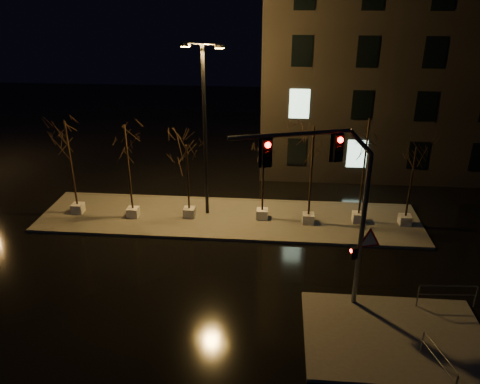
{
  "coord_description": "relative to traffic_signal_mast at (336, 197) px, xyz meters",
  "views": [
    {
      "loc": [
        2.75,
        -18.22,
        12.53
      ],
      "look_at": [
        0.85,
        3.66,
        2.8
      ],
      "focal_mm": 35.0,
      "sensor_mm": 36.0,
      "label": 1
    }
  ],
  "objects": [
    {
      "name": "tree_0",
      "position": [
        -13.98,
        7.7,
        -0.72
      ],
      "size": [
        1.8,
        1.8,
        5.72
      ],
      "color": "silver",
      "rests_on": "median"
    },
    {
      "name": "median",
      "position": [
        -4.98,
        7.88,
        -5.13
      ],
      "size": [
        22.0,
        5.0,
        0.15
      ],
      "primitive_type": "cube",
      "color": "#4E4B45",
      "rests_on": "ground"
    },
    {
      "name": "tree_2",
      "position": [
        -7.28,
        7.74,
        -1.65
      ],
      "size": [
        1.8,
        1.8,
        4.49
      ],
      "color": "silver",
      "rests_on": "median"
    },
    {
      "name": "ground",
      "position": [
        -4.98,
        1.88,
        -5.21
      ],
      "size": [
        90.0,
        90.0,
        0.0
      ],
      "primitive_type": "plane",
      "color": "black",
      "rests_on": "ground"
    },
    {
      "name": "guard_rail_a",
      "position": [
        4.98,
        0.38,
        -4.37
      ],
      "size": [
        2.44,
        0.19,
        1.05
      ],
      "rotation": [
        0.0,
        0.0,
        0.06
      ],
      "color": "slate",
      "rests_on": "sidewalk_corner"
    },
    {
      "name": "sidewalk_corner",
      "position": [
        2.52,
        -1.62,
        -5.13
      ],
      "size": [
        7.0,
        5.0,
        0.15
      ],
      "primitive_type": "cube",
      "color": "#4E4B45",
      "rests_on": "ground"
    },
    {
      "name": "tree_3",
      "position": [
        -3.04,
        7.88,
        -1.44
      ],
      "size": [
        1.8,
        1.8,
        4.77
      ],
      "color": "silver",
      "rests_on": "median"
    },
    {
      "name": "tree_5",
      "position": [
        2.44,
        7.92,
        -0.36
      ],
      "size": [
        1.8,
        1.8,
        6.2
      ],
      "color": "silver",
      "rests_on": "median"
    },
    {
      "name": "tree_4",
      "position": [
        -0.41,
        7.54,
        -0.62
      ],
      "size": [
        1.8,
        1.8,
        5.85
      ],
      "color": "silver",
      "rests_on": "median"
    },
    {
      "name": "streetlight_main",
      "position": [
        -6.31,
        8.3,
        0.54
      ],
      "size": [
        2.39,
        0.92,
        9.7
      ],
      "rotation": [
        0.0,
        0.0,
        -0.28
      ],
      "color": "black",
      "rests_on": "median"
    },
    {
      "name": "building",
      "position": [
        9.02,
        19.88,
        2.29
      ],
      "size": [
        25.0,
        12.0,
        15.0
      ],
      "primitive_type": "cube",
      "color": "black",
      "rests_on": "ground"
    },
    {
      "name": "tree_6",
      "position": [
        5.02,
        7.82,
        -1.51
      ],
      "size": [
        1.8,
        1.8,
        4.68
      ],
      "color": "silver",
      "rests_on": "median"
    },
    {
      "name": "traffic_signal_mast",
      "position": [
        0.0,
        0.0,
        0.0
      ],
      "size": [
        6.07,
        1.92,
        7.7
      ],
      "rotation": [
        0.0,
        0.0,
        0.3
      ],
      "color": "slate",
      "rests_on": "sidewalk_corner"
    },
    {
      "name": "guard_rail_b",
      "position": [
        3.5,
        -3.48,
        -4.41
      ],
      "size": [
        0.59,
        2.05,
        1.0
      ],
      "rotation": [
        0.0,
        0.0,
        1.84
      ],
      "color": "slate",
      "rests_on": "sidewalk_corner"
    },
    {
      "name": "tree_1",
      "position": [
        -10.55,
        7.45,
        -0.77
      ],
      "size": [
        1.8,
        1.8,
        5.66
      ],
      "color": "silver",
      "rests_on": "median"
    }
  ]
}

